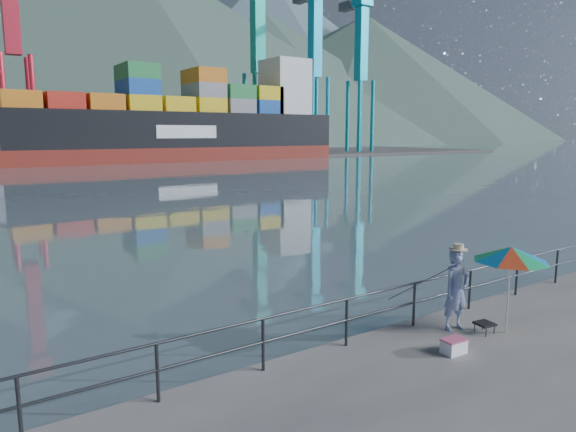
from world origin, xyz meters
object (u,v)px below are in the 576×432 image
(beach_umbrella, at_px, (511,254))
(cooler_bag, at_px, (454,347))
(fisherman, at_px, (456,290))
(container_ship, at_px, (185,124))

(beach_umbrella, distance_m, cooler_bag, 2.45)
(fisherman, xyz_separation_m, beach_umbrella, (0.76, -0.77, 0.87))
(fisherman, distance_m, cooler_bag, 1.54)
(container_ship, bearing_deg, beach_umbrella, -107.88)
(beach_umbrella, relative_size, cooler_bag, 4.16)
(cooler_bag, bearing_deg, fisherman, 41.05)
(fisherman, distance_m, container_ship, 78.51)
(cooler_bag, height_order, container_ship, container_ship)
(container_ship, bearing_deg, cooler_bag, -109.12)
(cooler_bag, bearing_deg, beach_umbrella, 4.94)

